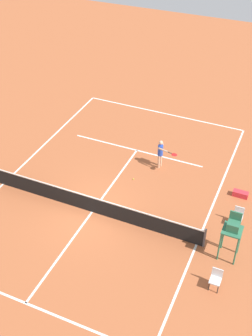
{
  "coord_description": "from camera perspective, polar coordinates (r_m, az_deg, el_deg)",
  "views": [
    {
      "loc": [
        -7.57,
        13.15,
        14.29
      ],
      "look_at": [
        -0.52,
        -2.87,
        0.8
      ],
      "focal_mm": 45.99,
      "sensor_mm": 36.0,
      "label": 1
    }
  ],
  "objects": [
    {
      "name": "player_serving",
      "position": [
        22.95,
        4.68,
        2.13
      ],
      "size": [
        1.23,
        0.81,
        1.7
      ],
      "rotation": [
        0.0,
        0.0,
        1.33
      ],
      "color": "#D8A884",
      "rests_on": "ground"
    },
    {
      "name": "court_lines",
      "position": [
        20.84,
        -4.51,
        -5.8
      ],
      "size": [
        10.49,
        20.44,
        0.01
      ],
      "color": "white",
      "rests_on": "ground"
    },
    {
      "name": "courtside_chair_near",
      "position": [
        17.81,
        11.83,
        -14.11
      ],
      "size": [
        0.44,
        0.46,
        0.95
      ],
      "color": "#262626",
      "rests_on": "ground"
    },
    {
      "name": "equipment_bag",
      "position": [
        22.26,
        14.93,
        -3.35
      ],
      "size": [
        0.76,
        0.32,
        0.3
      ],
      "primitive_type": "cube",
      "color": "red",
      "rests_on": "ground"
    },
    {
      "name": "tennis_net",
      "position": [
        20.51,
        -4.57,
        -4.8
      ],
      "size": [
        11.09,
        0.1,
        1.07
      ],
      "color": "#4C4C51",
      "rests_on": "ground"
    },
    {
      "name": "tennis_ball",
      "position": [
        22.61,
        0.99,
        -1.47
      ],
      "size": [
        0.07,
        0.07,
        0.07
      ],
      "primitive_type": "sphere",
      "color": "#CCE033",
      "rests_on": "ground"
    },
    {
      "name": "ground_plane",
      "position": [
        20.84,
        -4.51,
        -5.8
      ],
      "size": [
        60.0,
        60.0,
        0.0
      ],
      "primitive_type": "plane",
      "color": "#AD5933"
    },
    {
      "name": "courtside_chair_mid",
      "position": [
        20.48,
        14.63,
        -6.12
      ],
      "size": [
        0.44,
        0.46,
        0.95
      ],
      "color": "#262626",
      "rests_on": "ground"
    },
    {
      "name": "umpire_chair",
      "position": [
        18.24,
        13.95,
        -7.89
      ],
      "size": [
        0.8,
        0.8,
        2.41
      ],
      "color": "#2D6B4C",
      "rests_on": "ground"
    }
  ]
}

